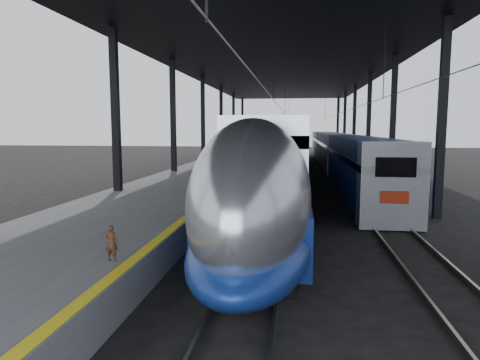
# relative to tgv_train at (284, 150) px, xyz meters

# --- Properties ---
(ground) EXTENTS (160.00, 160.00, 0.00)m
(ground) POSITION_rel_tgv_train_xyz_m (-2.00, -23.37, -2.13)
(ground) COLOR black
(ground) RESTS_ON ground
(platform) EXTENTS (6.00, 80.00, 1.00)m
(platform) POSITION_rel_tgv_train_xyz_m (-5.50, -3.37, -1.63)
(platform) COLOR #4C4C4F
(platform) RESTS_ON ground
(yellow_strip) EXTENTS (0.30, 80.00, 0.01)m
(yellow_strip) POSITION_rel_tgv_train_xyz_m (-2.70, -3.37, -1.13)
(yellow_strip) COLOR gold
(yellow_strip) RESTS_ON platform
(rails) EXTENTS (6.52, 80.00, 0.16)m
(rails) POSITION_rel_tgv_train_xyz_m (2.50, -3.37, -2.05)
(rails) COLOR slate
(rails) RESTS_ON ground
(canopy) EXTENTS (18.00, 75.00, 9.47)m
(canopy) POSITION_rel_tgv_train_xyz_m (-0.10, -3.37, 6.98)
(canopy) COLOR black
(canopy) RESTS_ON ground
(tgv_train) EXTENTS (3.18, 65.20, 4.56)m
(tgv_train) POSITION_rel_tgv_train_xyz_m (0.00, 0.00, 0.00)
(tgv_train) COLOR #B0B3B8
(tgv_train) RESTS_ON ground
(second_train) EXTENTS (2.61, 56.05, 3.60)m
(second_train) POSITION_rel_tgv_train_xyz_m (5.00, 5.82, -0.31)
(second_train) COLOR navy
(second_train) RESTS_ON ground
(child) EXTENTS (0.33, 0.23, 0.87)m
(child) POSITION_rel_tgv_train_xyz_m (-3.18, -29.42, -0.70)
(child) COLOR #442616
(child) RESTS_ON platform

